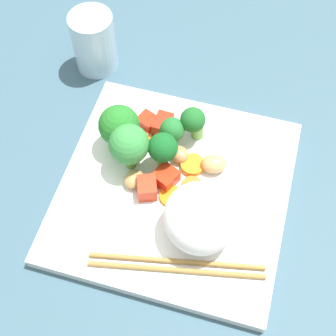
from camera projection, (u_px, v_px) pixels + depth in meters
The scene contains 21 objects.
ground_plane at pixel (174, 197), 63.25cm from camera, with size 110.00×110.00×2.00cm, color #385666.
square_plate at pixel (174, 191), 61.70cm from camera, with size 28.25×28.25×1.61cm, color white.
rice_mound at pixel (200, 218), 55.23cm from camera, with size 8.52×8.92×6.65cm, color white.
broccoli_floret_0 at pixel (129, 145), 59.00cm from camera, with size 5.05×5.05×7.07cm.
broccoli_floret_1 at pixel (196, 122), 62.15cm from camera, with size 3.30×3.30×5.38cm.
broccoli_floret_2 at pixel (172, 131), 62.23cm from camera, with size 3.24×3.24×4.57cm.
broccoli_floret_3 at pixel (163, 148), 59.48cm from camera, with size 3.77×3.77×5.95cm.
broccoli_floret_4 at pixel (119, 126), 60.93cm from camera, with size 5.29×5.29×6.91cm.
carrot_slice_0 at pixel (192, 165), 62.25cm from camera, with size 3.11×3.11×0.79cm, color orange.
carrot_slice_1 at pixel (192, 185), 60.91cm from camera, with size 2.56×2.56×0.47cm, color orange.
carrot_slice_2 at pixel (142, 141), 64.21cm from camera, with size 2.64×2.64×0.64cm, color orange.
carrot_slice_3 at pixel (170, 196), 60.13cm from camera, with size 2.95×2.95×0.47cm, color orange.
pepper_chunk_0 at pixel (166, 177), 60.56cm from camera, with size 2.63×2.73×2.10cm, color red.
pepper_chunk_1 at pixel (147, 188), 59.70cm from camera, with size 2.70×2.35×2.28cm, color red.
pepper_chunk_2 at pixel (148, 121), 65.41cm from camera, with size 2.40×2.25×1.46cm, color red.
pepper_chunk_3 at pixel (163, 125), 64.47cm from camera, with size 3.05×2.23×2.39cm, color red.
chicken_piece_0 at pixel (134, 179), 60.64cm from camera, with size 2.79×2.45×1.71cm, color tan.
chicken_piece_2 at pixel (180, 154), 62.49cm from camera, with size 2.56×2.27×1.78cm, color tan.
chicken_piece_3 at pixel (214, 164), 61.54cm from camera, with size 3.27×2.62×2.14cm, color tan.
chopstick_pair at pixel (176, 266), 55.46cm from camera, with size 20.23×5.93×0.61cm.
drinking_glass at pixel (94, 42), 69.88cm from camera, with size 6.25×6.25×9.11cm, color silver.
Camera 1 is at (-7.62, 28.03, 55.32)cm, focal length 51.79 mm.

